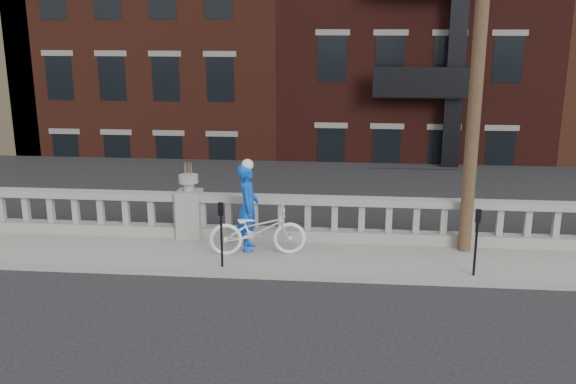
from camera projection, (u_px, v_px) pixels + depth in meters
The scene contains 10 objects.
ground at pixel (137, 318), 11.23m from camera, with size 120.00×120.00×0.00m, color black.
sidewalk at pixel (181, 253), 14.09m from camera, with size 32.00×2.20×0.15m, color gray.
balustrade at pixel (190, 216), 14.85m from camera, with size 28.00×0.34×1.03m.
planter_pedestal at pixel (190, 208), 14.81m from camera, with size 0.55×0.55×1.76m.
lower_level at pixel (289, 68), 32.63m from camera, with size 80.00×44.00×20.80m.
utility_pole at pixel (482, 10), 12.76m from camera, with size 1.60×0.28×10.00m.
parking_meter_b at pixel (221, 227), 12.93m from camera, with size 0.10×0.09×1.36m.
parking_meter_c at pixel (477, 235), 12.48m from camera, with size 0.10×0.09×1.36m.
bicycle at pixel (258, 230), 13.71m from camera, with size 0.72×2.07×1.09m, color white.
cyclist at pixel (248, 207), 13.90m from camera, with size 0.70×0.46×1.92m, color blue.
Camera 1 is at (3.59, -9.97, 5.07)m, focal length 40.00 mm.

